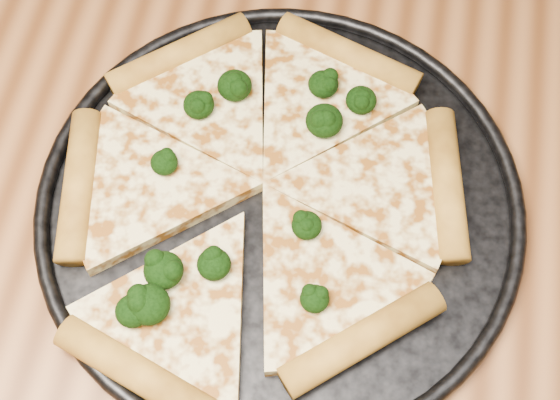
# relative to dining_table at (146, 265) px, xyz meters

# --- Properties ---
(dining_table) EXTENTS (1.20, 0.90, 0.75)m
(dining_table) POSITION_rel_dining_table_xyz_m (0.00, 0.00, 0.00)
(dining_table) COLOR #965A2E
(dining_table) RESTS_ON ground
(pizza_pan) EXTENTS (0.40, 0.40, 0.02)m
(pizza_pan) POSITION_rel_dining_table_xyz_m (0.12, 0.04, 0.10)
(pizza_pan) COLOR black
(pizza_pan) RESTS_ON dining_table
(pizza) EXTENTS (0.35, 0.38, 0.03)m
(pizza) POSITION_rel_dining_table_xyz_m (0.10, 0.04, 0.11)
(pizza) COLOR #FAE899
(pizza) RESTS_ON pizza_pan
(broccoli_florets) EXTENTS (0.17, 0.25, 0.02)m
(broccoli_florets) POSITION_rel_dining_table_xyz_m (0.08, 0.03, 0.12)
(broccoli_florets) COLOR black
(broccoli_florets) RESTS_ON pizza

